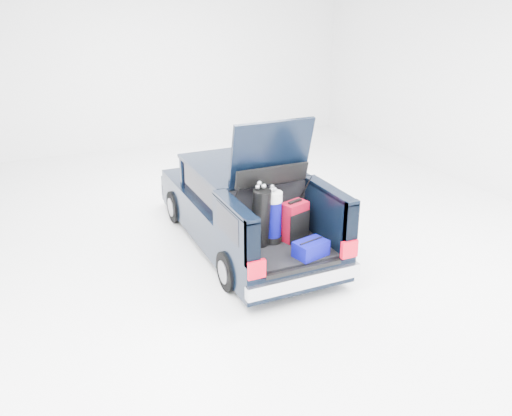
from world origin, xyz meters
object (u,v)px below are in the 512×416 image
black_golf_bag (261,218)px  blue_golf_bag (273,217)px  red_suitcase (295,221)px  blue_duffel (311,248)px  car (242,206)px

black_golf_bag → blue_golf_bag: black_golf_bag is taller
black_golf_bag → blue_golf_bag: size_ratio=1.09×
red_suitcase → black_golf_bag: (-0.56, 0.04, 0.15)m
black_golf_bag → blue_duffel: size_ratio=1.86×
red_suitcase → black_golf_bag: size_ratio=0.65×
black_golf_bag → blue_duffel: bearing=-70.7°
car → blue_golf_bag: 1.40m
blue_duffel → red_suitcase: bearing=72.7°
red_suitcase → blue_duffel: size_ratio=1.20×
car → red_suitcase: size_ratio=7.16×
red_suitcase → blue_duffel: red_suitcase is taller
blue_golf_bag → blue_duffel: 0.78m
black_golf_bag → blue_golf_bag: bearing=-13.5°
blue_golf_bag → black_golf_bag: bearing=-161.4°
car → red_suitcase: bearing=-78.7°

